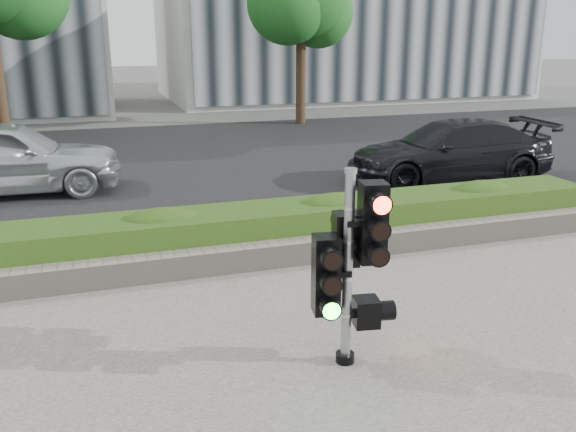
% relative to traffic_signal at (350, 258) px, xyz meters
% --- Properties ---
extents(ground, '(120.00, 120.00, 0.00)m').
position_rel_traffic_signal_xyz_m(ground, '(-0.21, 0.88, -1.14)').
color(ground, '#51514C').
rests_on(ground, ground).
extents(road, '(60.00, 13.00, 0.02)m').
position_rel_traffic_signal_xyz_m(road, '(-0.21, 10.88, -1.13)').
color(road, black).
rests_on(road, ground).
extents(curb, '(60.00, 0.25, 0.12)m').
position_rel_traffic_signal_xyz_m(curb, '(-0.21, 4.03, -1.08)').
color(curb, gray).
rests_on(curb, ground).
extents(stone_wall, '(12.00, 0.32, 0.34)m').
position_rel_traffic_signal_xyz_m(stone_wall, '(-0.21, 2.78, -0.94)').
color(stone_wall, gray).
rests_on(stone_wall, sidewalk).
extents(hedge, '(12.00, 1.00, 0.68)m').
position_rel_traffic_signal_xyz_m(hedge, '(-0.21, 3.43, -0.77)').
color(hedge, '#507A25').
rests_on(hedge, sidewalk).
extents(traffic_signal, '(0.72, 0.57, 2.01)m').
position_rel_traffic_signal_xyz_m(traffic_signal, '(0.00, 0.00, 0.00)').
color(traffic_signal, black).
rests_on(traffic_signal, sidewalk).
extents(car_silver, '(4.65, 2.05, 1.56)m').
position_rel_traffic_signal_xyz_m(car_silver, '(-3.97, 8.46, -0.34)').
color(car_silver, silver).
rests_on(car_silver, road).
extents(car_dark, '(4.77, 2.17, 1.35)m').
position_rel_traffic_signal_xyz_m(car_dark, '(5.39, 6.63, -0.45)').
color(car_dark, black).
rests_on(car_dark, road).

